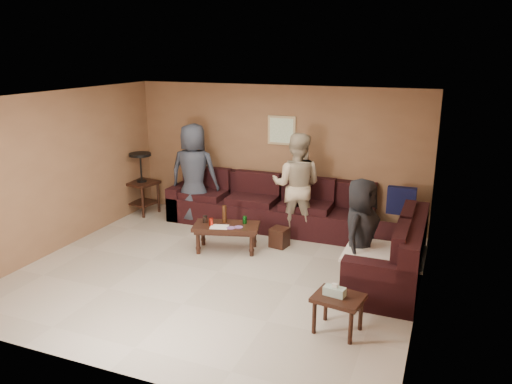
% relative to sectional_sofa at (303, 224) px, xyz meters
% --- Properties ---
extents(room, '(5.60, 5.50, 2.50)m').
position_rel_sectional_sofa_xyz_m(room, '(-0.81, -1.52, 1.34)').
color(room, '#B9AE9D').
rests_on(room, ground).
extents(sectional_sofa, '(4.65, 2.90, 0.97)m').
position_rel_sectional_sofa_xyz_m(sectional_sofa, '(0.00, 0.00, 0.00)').
color(sectional_sofa, black).
rests_on(sectional_sofa, ground).
extents(coffee_table, '(1.13, 0.78, 0.71)m').
position_rel_sectional_sofa_xyz_m(coffee_table, '(-1.04, -0.75, 0.04)').
color(coffee_table, black).
rests_on(coffee_table, ground).
extents(end_table_left, '(0.62, 0.62, 1.20)m').
position_rel_sectional_sofa_xyz_m(end_table_left, '(-3.36, 0.37, 0.30)').
color(end_table_left, black).
rests_on(end_table_left, ground).
extents(side_table_right, '(0.60, 0.52, 0.59)m').
position_rel_sectional_sofa_xyz_m(side_table_right, '(1.13, -2.45, 0.06)').
color(side_table_right, black).
rests_on(side_table_right, ground).
extents(waste_bin, '(0.30, 0.30, 0.32)m').
position_rel_sectional_sofa_xyz_m(waste_bin, '(-0.30, -0.29, -0.17)').
color(waste_bin, black).
rests_on(waste_bin, ground).
extents(wall_art, '(0.52, 0.04, 0.52)m').
position_rel_sectional_sofa_xyz_m(wall_art, '(-0.71, 0.96, 1.37)').
color(wall_art, tan).
rests_on(wall_art, ground).
extents(person_left, '(0.98, 0.72, 1.83)m').
position_rel_sectional_sofa_xyz_m(person_left, '(-2.19, 0.35, 0.59)').
color(person_left, '#2D323F').
rests_on(person_left, ground).
extents(person_middle, '(0.93, 0.76, 1.79)m').
position_rel_sectional_sofa_xyz_m(person_middle, '(-0.21, 0.30, 0.57)').
color(person_middle, tan).
rests_on(person_middle, ground).
extents(person_right, '(0.62, 0.82, 1.51)m').
position_rel_sectional_sofa_xyz_m(person_right, '(1.14, -1.24, 0.43)').
color(person_right, black).
rests_on(person_right, ground).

